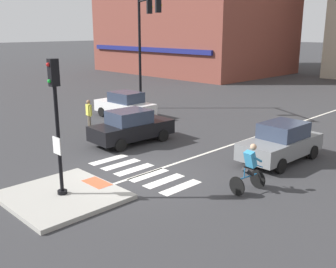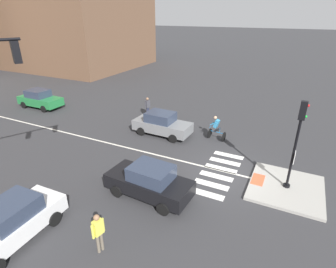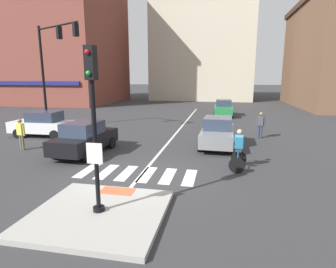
# 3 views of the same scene
# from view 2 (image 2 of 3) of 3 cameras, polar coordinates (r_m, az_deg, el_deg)

# --- Properties ---
(ground_plane) EXTENTS (300.00, 300.00, 0.00)m
(ground_plane) POSITION_cam_2_polar(r_m,az_deg,el_deg) (15.08, 12.36, -8.35)
(ground_plane) COLOR #333335
(traffic_island) EXTENTS (3.60, 3.43, 0.15)m
(traffic_island) POSITION_cam_2_polar(r_m,az_deg,el_deg) (14.82, 23.75, -10.39)
(traffic_island) COLOR #A3A099
(traffic_island) RESTS_ON ground
(tactile_pad_front) EXTENTS (1.10, 0.60, 0.01)m
(tactile_pad_front) POSITION_cam_2_polar(r_m,az_deg,el_deg) (14.81, 18.54, -9.13)
(tactile_pad_front) COLOR #DB5B38
(tactile_pad_front) RESTS_ON traffic_island
(signal_pole) EXTENTS (0.44, 0.38, 4.40)m
(signal_pole) POSITION_cam_2_polar(r_m,az_deg,el_deg) (13.55, 25.72, -0.80)
(signal_pole) COLOR black
(signal_pole) RESTS_ON traffic_island
(crosswalk_stripe_a) EXTENTS (0.44, 1.80, 0.01)m
(crosswalk_stripe_a) POSITION_cam_2_polar(r_m,az_deg,el_deg) (13.46, 8.05, -12.43)
(crosswalk_stripe_a) COLOR silver
(crosswalk_stripe_a) RESTS_ON ground
(crosswalk_stripe_b) EXTENTS (0.44, 1.80, 0.01)m
(crosswalk_stripe_b) POSITION_cam_2_polar(r_m,az_deg,el_deg) (14.13, 9.20, -10.52)
(crosswalk_stripe_b) COLOR silver
(crosswalk_stripe_b) RESTS_ON ground
(crosswalk_stripe_c) EXTENTS (0.44, 1.80, 0.01)m
(crosswalk_stripe_c) POSITION_cam_2_polar(r_m,az_deg,el_deg) (14.82, 10.22, -8.78)
(crosswalk_stripe_c) COLOR silver
(crosswalk_stripe_c) RESTS_ON ground
(crosswalk_stripe_d) EXTENTS (0.44, 1.80, 0.01)m
(crosswalk_stripe_d) POSITION_cam_2_polar(r_m,az_deg,el_deg) (15.52, 11.15, -7.20)
(crosswalk_stripe_d) COLOR silver
(crosswalk_stripe_d) RESTS_ON ground
(crosswalk_stripe_e) EXTENTS (0.44, 1.80, 0.01)m
(crosswalk_stripe_e) POSITION_cam_2_polar(r_m,az_deg,el_deg) (16.24, 11.99, -5.75)
(crosswalk_stripe_e) COLOR silver
(crosswalk_stripe_e) RESTS_ON ground
(crosswalk_stripe_f) EXTENTS (0.44, 1.80, 0.01)m
(crosswalk_stripe_f) POSITION_cam_2_polar(r_m,az_deg,el_deg) (16.97, 12.75, -4.42)
(crosswalk_stripe_f) COLOR silver
(crosswalk_stripe_f) RESTS_ON ground
(lane_centre_line) EXTENTS (0.14, 28.00, 0.01)m
(lane_centre_line) POSITION_cam_2_polar(r_m,az_deg,el_deg) (19.63, -16.80, -0.77)
(lane_centre_line) COLOR silver
(lane_centre_line) RESTS_ON ground
(building_corner_right) EXTENTS (17.60, 19.33, 13.56)m
(building_corner_right) POSITION_cam_2_polar(r_m,az_deg,el_deg) (47.18, -19.07, 21.81)
(building_corner_right) COLOR brown
(building_corner_right) RESTS_ON ground
(car_black_westbound_near) EXTENTS (2.02, 4.19, 1.64)m
(car_black_westbound_near) POSITION_cam_2_polar(r_m,az_deg,el_deg) (12.79, -3.95, -10.00)
(car_black_westbound_near) COLOR black
(car_black_westbound_near) RESTS_ON ground
(car_white_cross_left) EXTENTS (4.15, 1.93, 1.64)m
(car_white_cross_left) POSITION_cam_2_polar(r_m,az_deg,el_deg) (12.18, -30.43, -15.92)
(car_white_cross_left) COLOR white
(car_white_cross_left) RESTS_ON ground
(car_grey_eastbound_mid) EXTENTS (1.94, 4.15, 1.64)m
(car_grey_eastbound_mid) POSITION_cam_2_polar(r_m,az_deg,el_deg) (19.01, -1.30, 2.16)
(car_grey_eastbound_mid) COLOR slate
(car_grey_eastbound_mid) RESTS_ON ground
(car_green_eastbound_distant) EXTENTS (1.86, 4.11, 1.64)m
(car_green_eastbound_distant) POSITION_cam_2_polar(r_m,az_deg,el_deg) (27.28, -25.56, 6.74)
(car_green_eastbound_distant) COLOR #237A3D
(car_green_eastbound_distant) RESTS_ON ground
(cyclist) EXTENTS (0.79, 1.16, 1.68)m
(cyclist) POSITION_cam_2_polar(r_m,az_deg,el_deg) (18.53, 10.24, 1.35)
(cyclist) COLOR black
(cyclist) RESTS_ON ground
(pedestrian_at_curb_left) EXTENTS (0.54, 0.29, 1.67)m
(pedestrian_at_curb_left) POSITION_cam_2_polar(r_m,az_deg,el_deg) (10.42, -14.59, -19.16)
(pedestrian_at_curb_left) COLOR #6B6051
(pedestrian_at_curb_left) RESTS_ON ground
(pedestrian_waiting_far_side) EXTENTS (0.52, 0.33, 1.67)m
(pedestrian_waiting_far_side) POSITION_cam_2_polar(r_m,az_deg,el_deg) (22.34, -4.35, 6.03)
(pedestrian_waiting_far_side) COLOR #2D334C
(pedestrian_waiting_far_side) RESTS_ON ground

